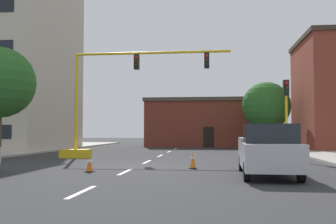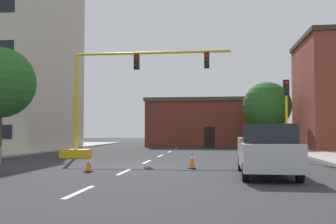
% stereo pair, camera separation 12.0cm
% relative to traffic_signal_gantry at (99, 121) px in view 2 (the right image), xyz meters
% --- Properties ---
extents(ground_plane, '(160.00, 160.00, 0.00)m').
position_rel_traffic_signal_gantry_xyz_m(ground_plane, '(3.66, -5.27, -2.35)').
color(ground_plane, '#2D2D30').
extents(lane_stripe_seg_1, '(0.16, 2.40, 0.01)m').
position_rel_traffic_signal_gantry_xyz_m(lane_stripe_seg_1, '(3.66, -13.77, -2.35)').
color(lane_stripe_seg_1, silver).
rests_on(lane_stripe_seg_1, ground_plane).
extents(lane_stripe_seg_2, '(0.16, 2.40, 0.01)m').
position_rel_traffic_signal_gantry_xyz_m(lane_stripe_seg_2, '(3.66, -8.27, -2.35)').
color(lane_stripe_seg_2, silver).
rests_on(lane_stripe_seg_2, ground_plane).
extents(lane_stripe_seg_3, '(0.16, 2.40, 0.01)m').
position_rel_traffic_signal_gantry_xyz_m(lane_stripe_seg_3, '(3.66, -2.77, -2.35)').
color(lane_stripe_seg_3, silver).
rests_on(lane_stripe_seg_3, ground_plane).
extents(lane_stripe_seg_4, '(0.16, 2.40, 0.01)m').
position_rel_traffic_signal_gantry_xyz_m(lane_stripe_seg_4, '(3.66, 2.73, -2.35)').
color(lane_stripe_seg_4, silver).
rests_on(lane_stripe_seg_4, ground_plane).
extents(lane_stripe_seg_5, '(0.16, 2.40, 0.01)m').
position_rel_traffic_signal_gantry_xyz_m(lane_stripe_seg_5, '(3.66, 8.23, -2.35)').
color(lane_stripe_seg_5, silver).
rests_on(lane_stripe_seg_5, ground_plane).
extents(lane_stripe_seg_6, '(0.16, 2.40, 0.01)m').
position_rel_traffic_signal_gantry_xyz_m(lane_stripe_seg_6, '(3.66, 13.73, -2.35)').
color(lane_stripe_seg_6, silver).
rests_on(lane_stripe_seg_6, ground_plane).
extents(building_brick_center, '(14.22, 8.41, 5.38)m').
position_rel_traffic_signal_gantry_xyz_m(building_brick_center, '(6.88, 21.18, 0.35)').
color(building_brick_center, brown).
rests_on(building_brick_center, ground_plane).
extents(traffic_signal_gantry, '(10.90, 1.20, 6.83)m').
position_rel_traffic_signal_gantry_xyz_m(traffic_signal_gantry, '(0.00, 0.00, 0.00)').
color(traffic_signal_gantry, yellow).
rests_on(traffic_signal_gantry, ground_plane).
extents(traffic_light_pole_right, '(0.32, 0.47, 4.80)m').
position_rel_traffic_signal_gantry_xyz_m(traffic_light_pole_right, '(11.74, -0.54, 1.18)').
color(traffic_light_pole_right, yellow).
rests_on(traffic_light_pole_right, ground_plane).
extents(tree_left_near, '(4.38, 4.38, 6.93)m').
position_rel_traffic_signal_gantry_xyz_m(tree_left_near, '(-5.76, -1.87, 2.37)').
color(tree_left_near, brown).
rests_on(tree_left_near, ground_plane).
extents(tree_right_far, '(4.60, 4.60, 6.44)m').
position_rel_traffic_signal_gantry_xyz_m(tree_right_far, '(12.42, 13.57, 1.78)').
color(tree_right_far, brown).
rests_on(tree_right_far, ground_plane).
extents(pickup_truck_silver, '(2.12, 5.44, 1.99)m').
position_rel_traffic_signal_gantry_xyz_m(pickup_truck_silver, '(9.46, -9.10, -1.38)').
color(pickup_truck_silver, '#BCBCC1').
rests_on(pickup_truck_silver, ground_plane).
extents(traffic_cone_roadside_a, '(0.36, 0.36, 0.76)m').
position_rel_traffic_signal_gantry_xyz_m(traffic_cone_roadside_a, '(6.43, -6.44, -1.98)').
color(traffic_cone_roadside_a, black).
rests_on(traffic_cone_roadside_a, ground_plane).
extents(traffic_cone_roadside_b, '(0.36, 0.36, 0.69)m').
position_rel_traffic_signal_gantry_xyz_m(traffic_cone_roadside_b, '(2.17, -8.46, -2.01)').
color(traffic_cone_roadside_b, black).
rests_on(traffic_cone_roadside_b, ground_plane).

